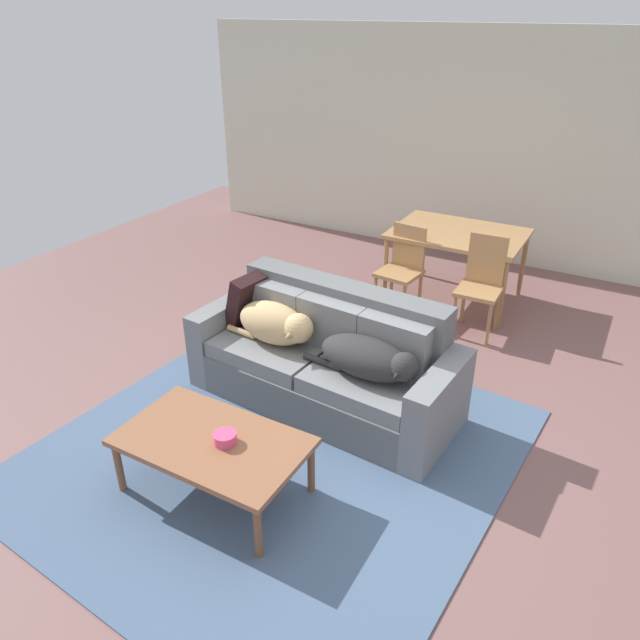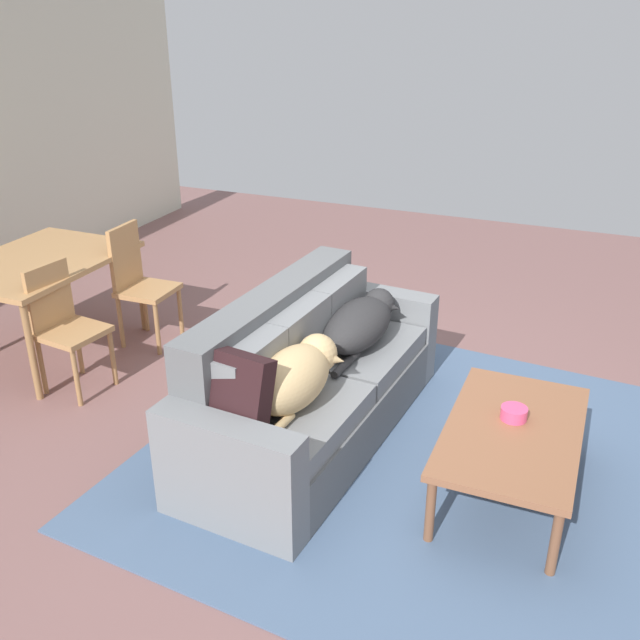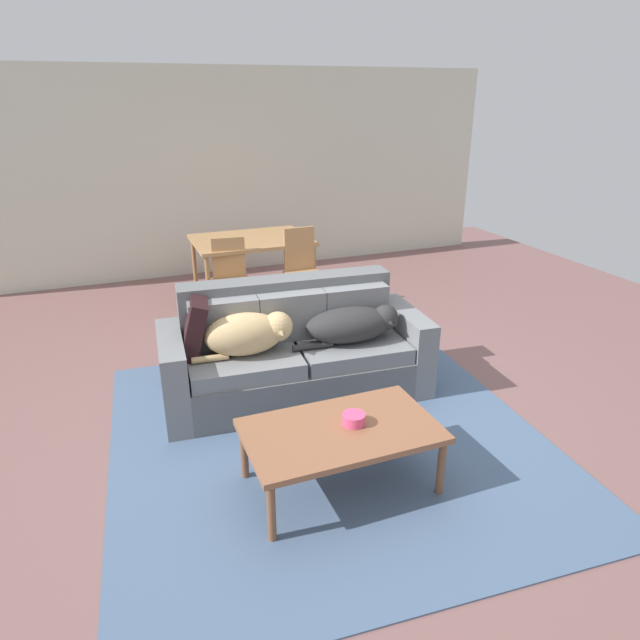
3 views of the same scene
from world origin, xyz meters
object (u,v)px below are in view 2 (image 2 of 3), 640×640
couch (308,383)px  dog_on_right_cushion (360,322)px  throw_pillow_by_left_arm (229,394)px  dog_on_left_cushion (297,375)px  bowl_on_coffee_table (514,413)px  dining_table (38,267)px  coffee_table (513,435)px  dining_chair_near_left (64,322)px  dining_chair_near_right (139,280)px

couch → dog_on_right_cushion: 0.55m
couch → throw_pillow_by_left_arm: (-0.79, 0.11, 0.32)m
dog_on_left_cushion → dog_on_right_cushion: size_ratio=0.88×
throw_pillow_by_left_arm → bowl_on_coffee_table: (0.75, -1.37, -0.22)m
dog_on_right_cushion → dining_table: dining_table is taller
dog_on_right_cushion → bowl_on_coffee_table: (-0.49, -1.08, -0.15)m
dog_on_right_cushion → coffee_table: size_ratio=0.76×
couch → dining_chair_near_left: size_ratio=2.42×
dining_table → dog_on_left_cushion: bearing=-105.4°
couch → dog_on_right_cushion: size_ratio=2.42×
bowl_on_coffee_table → dining_table: size_ratio=0.11×
coffee_table → dining_chair_near_right: 3.17m
dining_chair_near_right → dining_chair_near_left: bearing=176.3°
couch → dog_on_left_cushion: 0.50m
dog_on_left_cushion → dog_on_right_cushion: (0.85, -0.07, -0.03)m
dog_on_right_cushion → dining_chair_near_right: dining_chair_near_right is taller
dog_on_left_cushion → dining_chair_near_right: 2.19m
dog_on_right_cushion → throw_pillow_by_left_arm: (-1.24, 0.28, 0.06)m
bowl_on_coffee_table → couch: bearing=88.3°
dog_on_left_cushion → coffee_table: size_ratio=0.67×
throw_pillow_by_left_arm → bowl_on_coffee_table: bearing=-61.3°
dog_on_left_cushion → couch: bearing=19.5°
bowl_on_coffee_table → dining_chair_near_right: size_ratio=0.15×
coffee_table → dining_table: size_ratio=0.90×
dining_table → dining_chair_near_right: (0.44, -0.58, -0.17)m
coffee_table → bowl_on_coffee_table: bearing=10.6°
dog_on_right_cushion → dog_on_left_cushion: bearing=179.6°
couch → dog_on_left_cushion: (-0.40, -0.11, 0.28)m
dog_on_right_cushion → bowl_on_coffee_table: 1.20m
dog_on_right_cushion → bowl_on_coffee_table: dog_on_right_cushion is taller
coffee_table → bowl_on_coffee_table: bowl_on_coffee_table is taller
throw_pillow_by_left_arm → dining_table: (1.07, 2.24, 0.02)m
couch → dining_chair_near_right: bearing=72.3°
dog_on_right_cushion → dining_chair_near_left: 2.06m
dog_on_left_cushion → dining_table: 2.55m
coffee_table → bowl_on_coffee_table: (0.09, 0.02, 0.08)m
dog_on_left_cushion → coffee_table: 1.23m
bowl_on_coffee_table → dining_chair_near_left: dining_chair_near_left is taller
dog_on_right_cushion → coffee_table: bearing=-113.6°
couch → bowl_on_coffee_table: 1.27m
coffee_table → dining_chair_near_left: bearing=89.5°
couch → dog_on_right_cushion: couch is taller
coffee_table → dog_on_left_cushion: bearing=102.7°
couch → dining_table: (0.28, 2.35, 0.34)m
throw_pillow_by_left_arm → coffee_table: 1.56m
dog_on_right_cushion → throw_pillow_by_left_arm: 1.27m
throw_pillow_by_left_arm → dining_chair_near_left: size_ratio=0.51×
dog_on_right_cushion → coffee_table: (-0.58, -1.10, -0.23)m
dog_on_right_cushion → dining_chair_near_left: size_ratio=1.00×
dog_on_left_cushion → dining_chair_near_right: dining_chair_near_right is taller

